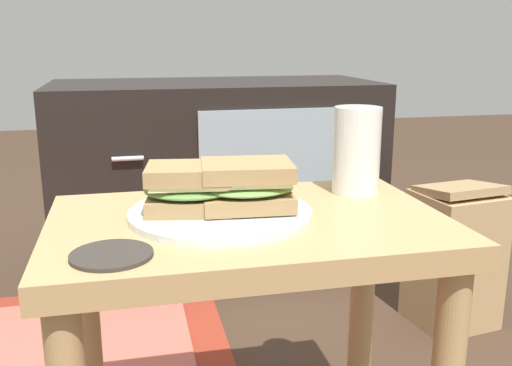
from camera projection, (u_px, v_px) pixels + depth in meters
side_table at (249, 277)px, 0.84m from camera, size 0.56×0.36×0.46m
tv_cabinet at (217, 177)px, 1.78m from camera, size 0.96×0.46×0.58m
plate at (220, 213)px, 0.82m from camera, size 0.26×0.26×0.01m
sandwich_front at (189, 188)px, 0.81m from camera, size 0.14×0.12×0.07m
sandwich_back at (250, 185)px, 0.82m from camera, size 0.14×0.11×0.07m
beer_glass at (356, 152)px, 0.93m from camera, size 0.08×0.08×0.14m
coaster at (111, 255)px, 0.67m from camera, size 0.10×0.10×0.01m
paper_bag at (454, 256)px, 1.43m from camera, size 0.21×0.20×0.37m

